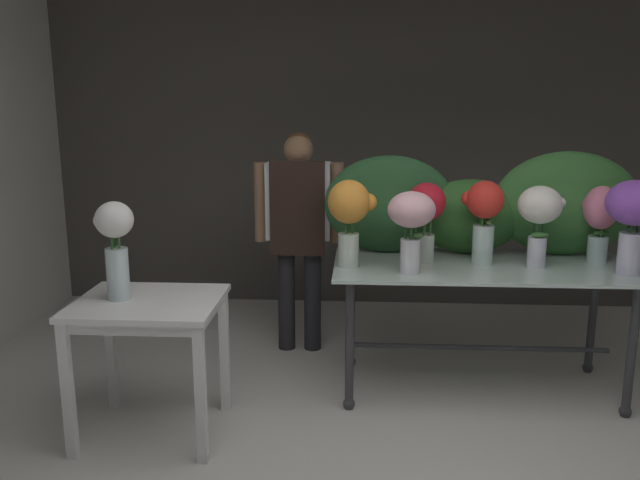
{
  "coord_description": "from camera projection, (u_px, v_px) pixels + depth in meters",
  "views": [
    {
      "loc": [
        -0.23,
        -2.09,
        1.75
      ],
      "look_at": [
        -0.44,
        1.42,
        0.99
      ],
      "focal_mm": 36.07,
      "sensor_mm": 36.0,
      "label": 1
    }
  ],
  "objects": [
    {
      "name": "vase_blush_carnations",
      "position": [
        412.0,
        219.0,
        3.57
      ],
      "size": [
        0.27,
        0.27,
        0.47
      ],
      "color": "silver",
      "rests_on": "display_table_glass"
    },
    {
      "name": "vase_rosy_snapdragons",
      "position": [
        601.0,
        216.0,
        3.81
      ],
      "size": [
        0.23,
        0.2,
        0.46
      ],
      "color": "silver",
      "rests_on": "display_table_glass"
    },
    {
      "name": "foliage_backdrop",
      "position": [
        488.0,
        207.0,
        4.04
      ],
      "size": [
        1.96,
        0.31,
        0.65
      ],
      "color": "#28562D",
      "rests_on": "display_table_glass"
    },
    {
      "name": "side_table_white",
      "position": [
        149.0,
        318.0,
        3.35
      ],
      "size": [
        0.74,
        0.64,
        0.75
      ],
      "color": "white",
      "rests_on": "ground"
    },
    {
      "name": "display_table_glass",
      "position": [
        481.0,
        286.0,
        3.85
      ],
      "size": [
        1.77,
        0.82,
        0.8
      ],
      "color": "#B0C5BB",
      "rests_on": "ground"
    },
    {
      "name": "vase_ivory_lilies",
      "position": [
        539.0,
        213.0,
        3.69
      ],
      "size": [
        0.26,
        0.25,
        0.48
      ],
      "color": "silver",
      "rests_on": "display_table_glass"
    },
    {
      "name": "wall_back",
      "position": [
        387.0,
        136.0,
        5.47
      ],
      "size": [
        5.82,
        0.12,
        2.92
      ],
      "primitive_type": "cube",
      "color": "#4C4742",
      "rests_on": "ground"
    },
    {
      "name": "vase_scarlet_freesia",
      "position": [
        484.0,
        215.0,
        3.77
      ],
      "size": [
        0.25,
        0.22,
        0.5
      ],
      "color": "silver",
      "rests_on": "display_table_glass"
    },
    {
      "name": "florist",
      "position": [
        299.0,
        219.0,
        4.45
      ],
      "size": [
        0.62,
        0.24,
        1.54
      ],
      "color": "#232328",
      "rests_on": "ground"
    },
    {
      "name": "vase_white_roses_tall",
      "position": [
        115.0,
        243.0,
        3.27
      ],
      "size": [
        0.19,
        0.19,
        0.51
      ],
      "color": "silver",
      "rests_on": "side_table_white"
    },
    {
      "name": "vase_violet_anemones",
      "position": [
        635.0,
        213.0,
        3.54
      ],
      "size": [
        0.34,
        0.31,
        0.53
      ],
      "color": "silver",
      "rests_on": "display_table_glass"
    },
    {
      "name": "ground_plane",
      "position": [
        393.0,
        382.0,
        4.09
      ],
      "size": [
        7.63,
        7.63,
        0.0
      ],
      "primitive_type": "plane",
      "color": "beige"
    },
    {
      "name": "vase_crimson_dahlias",
      "position": [
        426.0,
        212.0,
        3.82
      ],
      "size": [
        0.23,
        0.23,
        0.48
      ],
      "color": "silver",
      "rests_on": "display_table_glass"
    },
    {
      "name": "vase_sunset_hydrangea",
      "position": [
        350.0,
        212.0,
        3.71
      ],
      "size": [
        0.28,
        0.24,
        0.51
      ],
      "color": "silver",
      "rests_on": "display_table_glass"
    }
  ]
}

